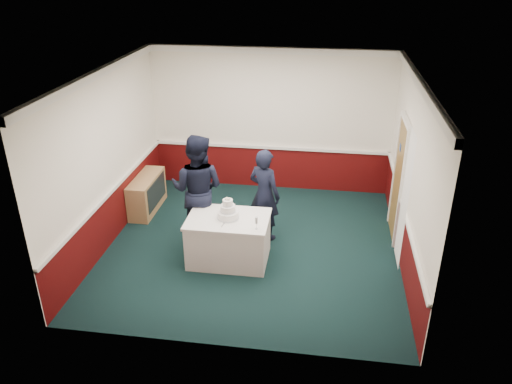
# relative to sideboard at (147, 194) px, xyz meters

# --- Properties ---
(ground) EXTENTS (5.00, 5.00, 0.00)m
(ground) POSITION_rel_sideboard_xyz_m (2.28, -1.06, -0.35)
(ground) COLOR black
(ground) RESTS_ON ground
(room_shell) EXTENTS (5.00, 5.00, 3.00)m
(room_shell) POSITION_rel_sideboard_xyz_m (2.36, -0.45, 1.62)
(room_shell) COLOR white
(room_shell) RESTS_ON ground
(sideboard) EXTENTS (0.41, 1.20, 0.70)m
(sideboard) POSITION_rel_sideboard_xyz_m (0.00, 0.00, 0.00)
(sideboard) COLOR #A67A50
(sideboard) RESTS_ON ground
(cake_table) EXTENTS (1.32, 0.92, 0.79)m
(cake_table) POSITION_rel_sideboard_xyz_m (1.95, -1.54, 0.05)
(cake_table) COLOR white
(cake_table) RESTS_ON ground
(wedding_cake) EXTENTS (0.35, 0.35, 0.36)m
(wedding_cake) POSITION_rel_sideboard_xyz_m (1.95, -1.54, 0.55)
(wedding_cake) COLOR white
(wedding_cake) RESTS_ON cake_table
(cake_knife) EXTENTS (0.05, 0.22, 0.00)m
(cake_knife) POSITION_rel_sideboard_xyz_m (1.92, -1.74, 0.44)
(cake_knife) COLOR silver
(cake_knife) RESTS_ON cake_table
(champagne_flute) EXTENTS (0.05, 0.05, 0.21)m
(champagne_flute) POSITION_rel_sideboard_xyz_m (2.45, -1.82, 0.58)
(champagne_flute) COLOR silver
(champagne_flute) RESTS_ON cake_table
(person_man) EXTENTS (1.02, 0.83, 1.96)m
(person_man) POSITION_rel_sideboard_xyz_m (1.30, -0.95, 0.63)
(person_man) COLOR black
(person_man) RESTS_ON ground
(person_woman) EXTENTS (0.73, 0.64, 1.68)m
(person_woman) POSITION_rel_sideboard_xyz_m (2.43, -0.71, 0.49)
(person_woman) COLOR black
(person_woman) RESTS_ON ground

